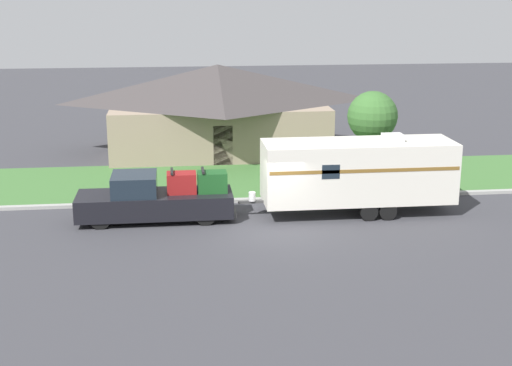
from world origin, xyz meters
TOP-DOWN VIEW (x-y plane):
  - ground_plane at (0.00, 0.00)m, footprint 120.00×120.00m
  - curb_strip at (0.00, 3.75)m, footprint 80.00×0.30m
  - lawn_strip at (0.00, 7.40)m, footprint 80.00×7.00m
  - house_across_street at (-1.16, 14.10)m, footprint 12.67×8.05m
  - pickup_truck at (-4.44, 1.64)m, footprint 6.22×2.02m
  - travel_trailer at (3.70, 1.64)m, footprint 8.73×2.38m
  - mailbox at (2.44, 4.64)m, footprint 0.48×0.20m
  - tree_in_yard at (5.48, 6.09)m, footprint 2.32×2.32m

SIDE VIEW (x-z plane):
  - ground_plane at x=0.00m, z-range 0.00..0.00m
  - lawn_strip at x=0.00m, z-range 0.00..0.03m
  - curb_strip at x=0.00m, z-range 0.00..0.14m
  - pickup_truck at x=-4.44m, z-range -0.14..1.89m
  - mailbox at x=2.44m, z-range 0.34..1.62m
  - travel_trailer at x=3.70m, z-range 0.13..3.40m
  - house_across_street at x=-1.16m, z-range 0.09..4.95m
  - tree_in_yard at x=5.48m, z-range 1.00..5.38m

